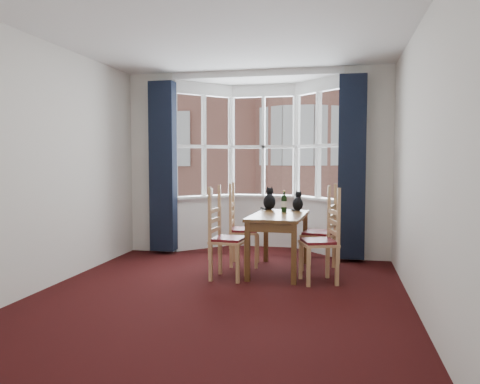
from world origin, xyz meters
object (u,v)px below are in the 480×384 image
(chair_left_near, at_px, (222,240))
(chair_left_far, at_px, (238,231))
(dining_table, at_px, (279,223))
(candle_tall, at_px, (211,192))
(chair_right_far, at_px, (325,235))
(cat_right, at_px, (298,203))
(chair_right_near, at_px, (326,243))
(cat_left, at_px, (269,200))
(wine_bottle, at_px, (284,203))

(chair_left_near, distance_m, chair_left_far, 0.76)
(dining_table, distance_m, candle_tall, 1.90)
(dining_table, relative_size, chair_right_far, 1.37)
(dining_table, height_order, cat_right, cat_right)
(chair_left_far, height_order, cat_right, cat_right)
(chair_left_far, distance_m, chair_right_near, 1.39)
(chair_right_near, distance_m, chair_right_far, 0.61)
(dining_table, bearing_deg, candle_tall, 133.31)
(cat_left, bearing_deg, candle_tall, 143.10)
(chair_right_near, bearing_deg, chair_right_far, 92.53)
(chair_left_far, xyz_separation_m, chair_right_far, (1.19, -0.07, 0.00))
(cat_left, bearing_deg, chair_right_near, -49.02)
(dining_table, xyz_separation_m, cat_left, (-0.20, 0.55, 0.24))
(chair_right_near, bearing_deg, candle_tall, 137.29)
(chair_right_far, relative_size, cat_right, 3.24)
(chair_right_far, bearing_deg, dining_table, -159.43)
(chair_right_near, bearing_deg, chair_left_near, -176.56)
(chair_left_far, relative_size, cat_left, 2.76)
(dining_table, relative_size, cat_left, 3.78)
(chair_left_far, xyz_separation_m, chair_right_near, (1.22, -0.68, 0.00))
(cat_left, xyz_separation_m, candle_tall, (-1.09, 0.82, 0.05))
(chair_left_near, xyz_separation_m, cat_left, (0.44, 1.02, 0.41))
(chair_right_near, height_order, candle_tall, candle_tall)
(chair_left_near, xyz_separation_m, chair_left_far, (0.05, 0.76, 0.00))
(dining_table, xyz_separation_m, cat_right, (0.20, 0.49, 0.22))
(chair_right_far, height_order, cat_right, cat_right)
(chair_right_near, relative_size, wine_bottle, 3.18)
(cat_right, xyz_separation_m, wine_bottle, (-0.16, -0.24, 0.02))
(candle_tall, bearing_deg, chair_left_near, -70.67)
(cat_left, xyz_separation_m, cat_right, (0.41, -0.06, -0.02))
(chair_left_far, bearing_deg, candle_tall, 122.57)
(chair_right_near, distance_m, cat_left, 1.32)
(cat_left, bearing_deg, cat_right, -8.23)
(chair_left_far, distance_m, chair_right_far, 1.19)
(cat_right, relative_size, candle_tall, 2.39)
(cat_right, bearing_deg, candle_tall, 149.63)
(wine_bottle, bearing_deg, chair_right_near, -48.18)
(cat_left, relative_size, wine_bottle, 1.15)
(chair_right_near, bearing_deg, dining_table, 147.60)
(dining_table, height_order, chair_right_far, chair_right_far)
(wine_bottle, bearing_deg, cat_left, 129.06)
(chair_right_near, xyz_separation_m, wine_bottle, (-0.58, 0.65, 0.41))
(wine_bottle, bearing_deg, chair_left_far, 177.09)
(cat_right, bearing_deg, cat_left, 171.77)
(chair_right_near, height_order, chair_right_far, same)
(dining_table, bearing_deg, chair_right_near, -32.40)
(chair_left_near, relative_size, cat_right, 3.24)
(chair_right_far, relative_size, candle_tall, 7.73)
(chair_left_near, distance_m, chair_right_near, 1.27)
(chair_right_far, bearing_deg, candle_tall, 148.60)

